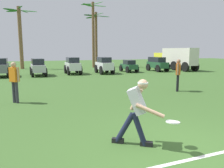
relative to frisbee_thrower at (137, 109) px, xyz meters
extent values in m
plane|color=#3C6129|center=(0.65, -0.65, -0.80)|extent=(80.00, 80.00, 0.00)
cube|color=white|center=(0.65, -0.92, -0.79)|extent=(24.22, 0.67, 0.01)
cylinder|color=#191E38|center=(0.05, -0.03, -0.44)|extent=(0.36, 0.30, 0.72)
cube|color=black|center=(0.18, -0.13, -0.75)|extent=(0.27, 0.23, 0.10)
cylinder|color=#191E38|center=(-0.21, 0.15, -0.44)|extent=(0.43, 0.35, 0.69)
cube|color=black|center=(-0.33, 0.23, -0.75)|extent=(0.27, 0.23, 0.10)
cube|color=silver|center=(0.01, 0.00, 0.17)|extent=(0.52, 0.51, 0.57)
sphere|color=tan|center=(0.09, -0.07, 0.51)|extent=(0.29, 0.29, 0.21)
cylinder|color=white|center=(0.09, -0.07, 0.54)|extent=(0.30, 0.30, 0.03)
cylinder|color=tan|center=(0.13, -0.31, 0.02)|extent=(0.51, 0.40, 0.27)
cylinder|color=tan|center=(0.08, 0.19, 0.14)|extent=(0.28, 0.23, 0.49)
cylinder|color=white|center=(0.48, -0.58, -0.16)|extent=(0.38, 0.38, 0.05)
cylinder|color=black|center=(4.59, 4.78, -0.39)|extent=(0.16, 0.16, 0.82)
cylinder|color=black|center=(4.71, 4.92, -0.39)|extent=(0.16, 0.16, 0.82)
cube|color=orange|center=(4.65, 4.85, 0.29)|extent=(0.38, 0.39, 0.54)
cylinder|color=#936B4C|center=(4.51, 4.69, 0.30)|extent=(0.10, 0.10, 0.52)
cylinder|color=#936B4C|center=(4.79, 5.01, 0.30)|extent=(0.10, 0.10, 0.52)
sphere|color=#936B4C|center=(4.65, 4.85, 0.66)|extent=(0.28, 0.28, 0.20)
cylinder|color=#33333D|center=(-2.59, 4.90, -0.39)|extent=(0.16, 0.16, 0.82)
cylinder|color=#33333D|center=(-2.71, 5.03, -0.39)|extent=(0.16, 0.16, 0.82)
cube|color=orange|center=(-2.65, 4.97, 0.29)|extent=(0.38, 0.39, 0.54)
cylinder|color=tan|center=(-2.51, 4.81, 0.30)|extent=(0.10, 0.10, 0.52)
cylinder|color=tan|center=(-2.79, 5.12, 0.30)|extent=(0.10, 0.10, 0.52)
sphere|color=tan|center=(-2.65, 4.97, 0.66)|extent=(0.28, 0.28, 0.20)
cube|color=slate|center=(-4.19, 14.33, -0.14)|extent=(1.05, 2.38, 0.60)
cube|color=#1E232B|center=(-4.19, 14.38, 0.38)|extent=(0.91, 1.57, 0.44)
cylinder|color=black|center=(-3.72, 15.12, -0.44)|extent=(0.20, 0.72, 0.72)
cylinder|color=black|center=(-3.67, 13.57, -0.44)|extent=(0.20, 0.72, 0.72)
cube|color=#B7BABF|center=(-1.57, 14.13, -0.19)|extent=(1.09, 2.45, 0.55)
cube|color=#1E232B|center=(-1.58, 14.28, 0.31)|extent=(0.95, 1.84, 0.46)
cylinder|color=black|center=(-2.09, 14.94, -0.47)|extent=(0.22, 0.67, 0.66)
cylinder|color=black|center=(-1.14, 14.99, -0.47)|extent=(0.22, 0.67, 0.66)
cylinder|color=black|center=(-2.00, 13.27, -0.47)|extent=(0.22, 0.67, 0.66)
cylinder|color=black|center=(-1.04, 13.32, -0.47)|extent=(0.22, 0.67, 0.66)
cube|color=silver|center=(1.23, 14.48, -0.14)|extent=(1.00, 2.36, 0.60)
cube|color=#1E232B|center=(1.23, 14.53, 0.38)|extent=(0.88, 1.56, 0.44)
cylinder|color=black|center=(0.73, 15.25, -0.44)|extent=(0.19, 0.72, 0.72)
cylinder|color=black|center=(1.71, 15.26, -0.44)|extent=(0.19, 0.72, 0.72)
cylinder|color=black|center=(0.75, 13.69, -0.44)|extent=(0.19, 0.72, 0.72)
cylinder|color=black|center=(1.73, 13.70, -0.44)|extent=(0.19, 0.72, 0.72)
cube|color=silver|center=(3.84, 13.93, -0.14)|extent=(1.01, 2.36, 0.60)
cube|color=#1E232B|center=(3.84, 13.98, 0.38)|extent=(0.88, 1.56, 0.44)
cylinder|color=black|center=(3.36, 14.72, -0.44)|extent=(0.19, 0.72, 0.72)
cylinder|color=black|center=(4.34, 14.71, -0.44)|extent=(0.19, 0.72, 0.72)
cylinder|color=black|center=(3.34, 13.16, -0.44)|extent=(0.19, 0.72, 0.72)
cylinder|color=black|center=(4.32, 13.15, -0.44)|extent=(0.19, 0.72, 0.72)
cube|color=#235133|center=(6.40, 14.45, -0.29)|extent=(0.92, 2.21, 0.42)
cube|color=#1E232B|center=(6.40, 14.35, 0.11)|extent=(0.80, 1.11, 0.38)
cylinder|color=black|center=(5.95, 15.22, -0.50)|extent=(0.18, 0.60, 0.60)
cylinder|color=black|center=(6.85, 15.22, -0.50)|extent=(0.18, 0.60, 0.60)
cylinder|color=black|center=(5.94, 13.68, -0.50)|extent=(0.18, 0.60, 0.60)
cylinder|color=black|center=(6.84, 13.68, -0.50)|extent=(0.18, 0.60, 0.60)
cube|color=#235133|center=(9.31, 14.23, -0.19)|extent=(1.04, 2.43, 0.55)
cube|color=#1E232B|center=(9.30, 14.38, 0.31)|extent=(0.90, 1.83, 0.46)
cylinder|color=black|center=(8.80, 15.05, -0.47)|extent=(0.20, 0.67, 0.66)
cylinder|color=black|center=(9.76, 15.08, -0.47)|extent=(0.20, 0.67, 0.66)
cylinder|color=black|center=(8.85, 13.38, -0.47)|extent=(0.20, 0.67, 0.66)
cylinder|color=black|center=(9.81, 13.41, -0.47)|extent=(0.20, 0.67, 0.66)
cube|color=yellow|center=(11.87, 17.45, 0.33)|extent=(1.11, 1.74, 1.15)
cube|color=silver|center=(11.98, 14.50, 0.58)|extent=(1.30, 4.24, 1.65)
cylinder|color=black|center=(11.31, 17.09, -0.35)|extent=(0.27, 0.91, 0.90)
cylinder|color=black|center=(12.46, 17.13, -0.35)|extent=(0.27, 0.91, 0.90)
cylinder|color=black|center=(11.40, 14.48, -0.35)|extent=(0.27, 0.91, 0.90)
cylinder|color=black|center=(12.55, 14.52, -0.35)|extent=(0.27, 0.91, 0.90)
cylinder|color=black|center=(11.46, 12.83, -0.35)|extent=(0.27, 0.91, 0.90)
cylinder|color=black|center=(12.61, 12.87, -0.35)|extent=(0.27, 0.91, 0.90)
cylinder|color=brown|center=(-2.99, 21.39, 2.44)|extent=(0.38, 0.38, 6.47)
ellipsoid|color=#286D29|center=(-2.07, 21.52, 5.27)|extent=(1.87, 0.51, 0.18)
ellipsoid|color=#286D29|center=(-2.53, 22.26, 5.33)|extent=(1.16, 1.87, 0.16)
ellipsoid|color=#286D29|center=(-3.63, 21.89, 5.24)|extent=(1.42, 1.19, 0.19)
ellipsoid|color=#286D29|center=(-3.70, 21.02, 5.24)|extent=(1.53, 0.96, 0.20)
ellipsoid|color=#286D29|center=(-2.80, 20.62, 5.47)|extent=(0.63, 1.59, 0.14)
cylinder|color=brown|center=(4.75, 20.66, 2.86)|extent=(0.31, 0.31, 7.31)
ellipsoid|color=#377E36|center=(5.55, 20.73, 6.15)|extent=(1.61, 0.37, 0.18)
ellipsoid|color=#377E36|center=(4.99, 21.37, 6.17)|extent=(0.71, 1.50, 0.18)
ellipsoid|color=#377E36|center=(4.16, 21.12, 6.31)|extent=(1.34, 1.12, 0.14)
ellipsoid|color=#377E36|center=(4.04, 20.08, 6.03)|extent=(1.58, 1.35, 0.19)
ellipsoid|color=#377E36|center=(5.10, 19.83, 6.27)|extent=(0.92, 1.77, 0.14)
cylinder|color=brown|center=(5.56, 22.30, 2.47)|extent=(0.32, 0.32, 6.53)
ellipsoid|color=#2B5C2F|center=(6.51, 22.48, 5.30)|extent=(1.95, 0.59, 0.18)
ellipsoid|color=#2B5C2F|center=(5.84, 23.05, 5.43)|extent=(0.81, 1.59, 0.16)
ellipsoid|color=#2B5C2F|center=(5.14, 23.18, 5.20)|extent=(1.06, 1.85, 0.20)
ellipsoid|color=#2B5C2F|center=(4.77, 22.19, 5.30)|extent=(1.61, 0.48, 0.20)
ellipsoid|color=#2B5C2F|center=(5.10, 21.56, 5.27)|extent=(1.12, 1.61, 0.20)
ellipsoid|color=#2B5C2F|center=(5.81, 21.63, 5.44)|extent=(0.74, 1.43, 0.17)
camera|label=1|loc=(-2.00, -3.95, 1.20)|focal=35.00mm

